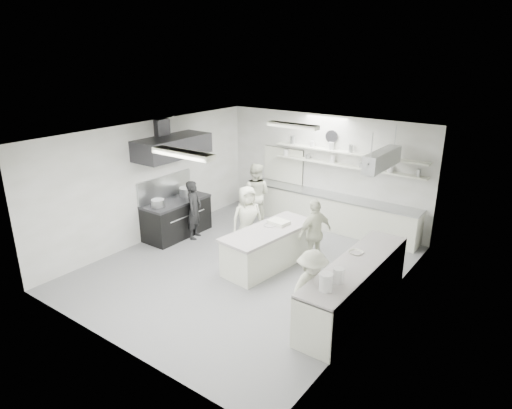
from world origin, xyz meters
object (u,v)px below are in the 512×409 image
Objects in this scene: back_counter at (327,211)px; cook_stove at (194,210)px; right_counter at (355,288)px; cook_back at (255,195)px; stove at (177,219)px; prep_island at (269,248)px.

cook_stove is at bearing -132.15° from back_counter.
cook_stove reaches higher than right_counter.
back_counter is 2.00m from cook_back.
cook_stove is (0.50, 0.15, 0.31)m from stove.
cook_stove is (-4.75, 0.75, 0.29)m from right_counter.
right_counter is (5.25, -0.60, 0.02)m from stove.
stove is at bearing 173.48° from right_counter.
stove is 5.28m from right_counter.
right_counter is at bearing -120.66° from cook_stove.
cook_stove is at bearing 45.90° from cook_back.
back_counter is 2.82m from prep_island.
stove is at bearing -173.81° from prep_island.
cook_back is at bearing -45.92° from cook_stove.
cook_stove is (-2.40, -2.65, 0.30)m from back_counter.
cook_stove reaches higher than back_counter.
cook_back reaches higher than back_counter.
cook_back reaches higher than cook_stove.
right_counter is (2.35, -3.40, 0.01)m from back_counter.
prep_island is at bearing 113.25° from cook_back.
prep_island is (2.92, -0.02, -0.04)m from stove.
back_counter is 2.23× the size of prep_island.
back_counter reaches higher than stove.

